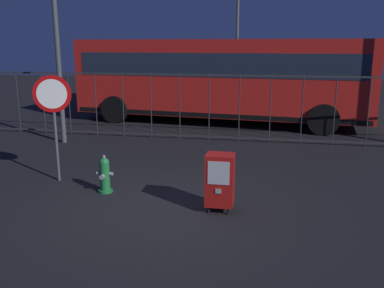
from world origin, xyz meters
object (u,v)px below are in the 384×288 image
(fire_hydrant, at_px, (105,175))
(bus_near, at_px, (221,76))
(stop_sign, at_px, (53,106))
(bus_far, at_px, (214,70))
(newspaper_box_primary, at_px, (220,180))
(street_light_near_right, at_px, (238,21))

(fire_hydrant, height_order, bus_near, bus_near)
(stop_sign, height_order, bus_near, bus_near)
(bus_near, bearing_deg, stop_sign, -102.40)
(fire_hydrant, bearing_deg, stop_sign, 158.70)
(bus_far, bearing_deg, stop_sign, -96.19)
(newspaper_box_primary, height_order, stop_sign, stop_sign)
(newspaper_box_primary, height_order, street_light_near_right, street_light_near_right)
(fire_hydrant, relative_size, street_light_near_right, 0.11)
(stop_sign, relative_size, street_light_near_right, 0.33)
(newspaper_box_primary, relative_size, bus_near, 0.10)
(fire_hydrant, height_order, street_light_near_right, street_light_near_right)
(street_light_near_right, bearing_deg, stop_sign, -101.09)
(newspaper_box_primary, xyz_separation_m, street_light_near_right, (-0.95, 14.40, 3.35))
(newspaper_box_primary, relative_size, bus_far, 0.10)
(stop_sign, bearing_deg, newspaper_box_primary, -15.99)
(bus_near, bearing_deg, bus_far, 107.98)
(bus_far, xyz_separation_m, street_light_near_right, (0.85, 2.19, 2.21))
(stop_sign, bearing_deg, street_light_near_right, 78.91)
(fire_hydrant, distance_m, street_light_near_right, 14.39)
(street_light_near_right, bearing_deg, fire_hydrant, -95.64)
(newspaper_box_primary, bearing_deg, bus_near, 96.94)
(bus_near, bearing_deg, newspaper_box_primary, -76.68)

